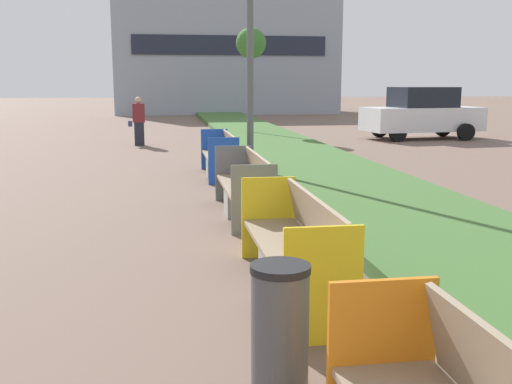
{
  "coord_description": "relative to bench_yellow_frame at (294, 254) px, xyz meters",
  "views": [
    {
      "loc": [
        -0.27,
        2.19,
        1.99
      ],
      "look_at": [
        0.9,
        9.73,
        0.6
      ],
      "focal_mm": 42.0,
      "sensor_mm": 36.0,
      "label": 1
    }
  ],
  "objects": [
    {
      "name": "pedestrian_walking",
      "position": [
        -1.99,
        14.31,
        0.41
      ],
      "size": [
        0.53,
        0.24,
        1.56
      ],
      "color": "#232633",
      "rests_on": "ground"
    },
    {
      "name": "litter_bin",
      "position": [
        -0.5,
        -1.82,
        0.05
      ],
      "size": [
        0.39,
        0.39,
        0.85
      ],
      "color": "#4C4F51",
      "rests_on": "ground"
    },
    {
      "name": "bench_grey_frame",
      "position": [
        0.0,
        3.49,
        0.0
      ],
      "size": [
        0.65,
        2.46,
        0.94
      ],
      "color": "#9E9B96",
      "rests_on": "ground"
    },
    {
      "name": "building_backdrop",
      "position": [
        3.06,
        36.27,
        3.56
      ],
      "size": [
        14.46,
        7.2,
        7.87
      ],
      "color": "#939EAD",
      "rests_on": "ground"
    },
    {
      "name": "bench_blue_frame",
      "position": [
        -0.0,
        7.43,
        -0.0
      ],
      "size": [
        0.65,
        2.26,
        0.94
      ],
      "color": "#9E9B96",
      "rests_on": "ground"
    },
    {
      "name": "planter_grass_strip",
      "position": [
        2.26,
        4.4,
        -0.29
      ],
      "size": [
        2.8,
        120.0,
        0.18
      ],
      "color": "#426B33",
      "rests_on": "ground"
    },
    {
      "name": "sapling_tree_far",
      "position": [
        2.07,
        16.99,
        3.03
      ],
      "size": [
        1.12,
        1.12,
        4.01
      ],
      "color": "brown",
      "rests_on": "ground"
    },
    {
      "name": "parked_car_distant",
      "position": [
        8.06,
        15.19,
        0.54
      ],
      "size": [
        4.38,
        2.24,
        1.86
      ],
      "rotation": [
        0.0,
        0.0,
        0.12
      ],
      "color": "silver",
      "rests_on": "ground"
    },
    {
      "name": "bench_yellow_frame",
      "position": [
        0.0,
        0.0,
        0.0
      ],
      "size": [
        0.65,
        2.44,
        0.94
      ],
      "color": "#9E9B96",
      "rests_on": "ground"
    }
  ]
}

